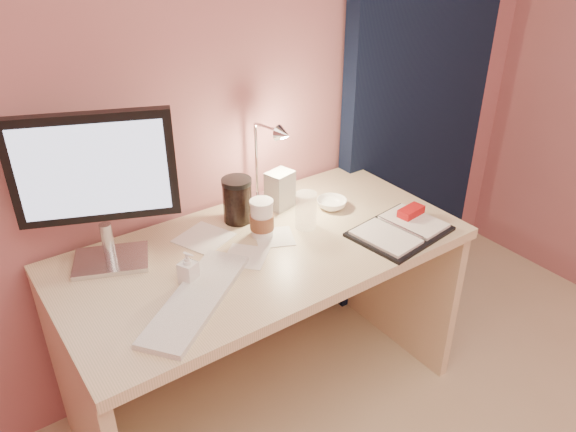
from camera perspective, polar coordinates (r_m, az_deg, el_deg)
room at (r=2.56m, az=11.97°, el=14.62°), size 3.50×3.50×3.50m
desk at (r=2.11m, az=-3.50°, el=-7.37°), size 1.40×0.70×0.73m
monitor at (r=1.78m, az=-18.89°, el=3.68°), size 0.46×0.25×0.51m
keyboard at (r=1.70m, az=-9.24°, el=-8.27°), size 0.47×0.40×0.02m
planner at (r=2.04m, az=11.39°, el=-1.30°), size 0.36×0.29×0.05m
paper_a at (r=1.88m, az=-4.31°, el=-4.11°), size 0.19×0.19×0.00m
paper_b at (r=1.97m, az=-1.38°, el=-2.16°), size 0.17×0.17×0.00m
paper_c at (r=1.99m, az=-8.53°, el=-2.21°), size 0.22×0.22×0.00m
coffee_cup at (r=1.96m, az=-2.67°, el=-0.31°), size 0.08×0.08×0.14m
clear_cup at (r=2.00m, az=1.83°, el=0.56°), size 0.08×0.08×0.13m
bowl at (r=2.16m, az=4.47°, el=1.26°), size 0.12×0.12×0.04m
lotion_bottle at (r=1.75m, az=-10.12°, el=-5.24°), size 0.07×0.07×0.11m
dark_jar at (r=2.05m, az=-5.16°, el=1.41°), size 0.11×0.11×0.15m
product_box at (r=2.14m, az=-0.82°, el=2.70°), size 0.11×0.10×0.15m
desk_lamp at (r=2.07m, az=-2.57°, el=5.92°), size 0.11×0.21×0.33m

